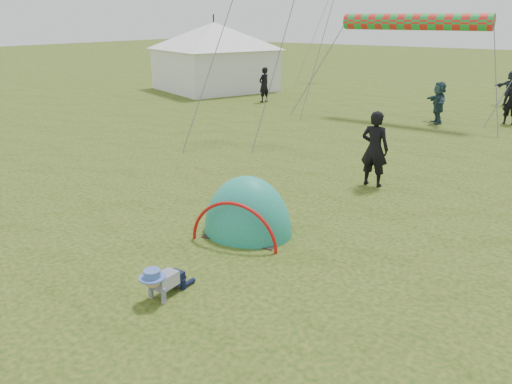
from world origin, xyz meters
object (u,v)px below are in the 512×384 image
Objects in this scene: crawling_toddler at (163,280)px; event_marquee at (214,54)px; standing_adult at (375,149)px; popup_tent at (248,232)px.

crawling_toddler is 23.43m from event_marquee.
standing_adult is (0.51, 6.98, 0.68)m from crawling_toddler.
popup_tent is 0.39× the size of event_marquee.
crawling_toddler is at bearing -94.77° from popup_tent.
crawling_toddler is 7.03m from standing_adult.
standing_adult is 18.75m from event_marquee.
event_marquee is at bearing 118.95° from popup_tent.
event_marquee is (-14.72, 11.55, 1.09)m from standing_adult.
popup_tent is at bearing -28.05° from event_marquee.
popup_tent reaches higher than crawling_toddler.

